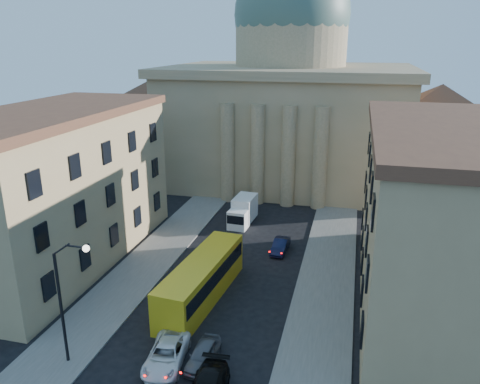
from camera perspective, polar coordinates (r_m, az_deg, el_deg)
name	(u,v)px	position (r m, az deg, el deg)	size (l,w,h in m)	color
sidewalk_left	(125,287)	(42.88, -13.87, -11.13)	(5.00, 60.00, 0.15)	#605D58
sidewalk_right	(321,313)	(38.67, 9.85, -14.30)	(5.00, 60.00, 0.15)	#605D58
church	(289,101)	(71.47, 5.94, 10.93)	(68.02, 28.76, 36.60)	#887853
building_left	(57,186)	(47.51, -21.43, 0.67)	(11.60, 26.60, 14.70)	tan
building_right	(441,218)	(39.63, 23.25, -2.90)	(11.60, 26.60, 14.70)	tan
street_lamp	(66,293)	(32.28, -20.40, -11.50)	(2.62, 0.44, 8.83)	black
car_left_mid	(166,355)	(33.18, -8.96, -19.01)	(2.37, 5.14, 1.43)	white
car_right_far	(203,354)	(32.99, -4.51, -19.13)	(1.62, 4.03, 1.37)	#54555A
car_right_distant	(280,246)	(48.08, 4.94, -6.54)	(1.37, 3.94, 1.30)	black
city_bus	(202,278)	(39.32, -4.68, -10.46)	(3.96, 12.57, 3.48)	gold
box_truck	(243,211)	(54.93, 0.35, -2.39)	(2.50, 5.61, 3.01)	white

